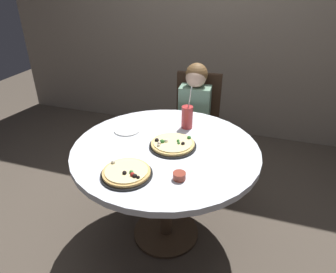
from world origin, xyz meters
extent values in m
plane|color=#4C4238|center=(0.00, 0.00, 0.00)|extent=(8.00, 8.00, 0.00)
cube|color=gray|center=(0.00, 1.86, 1.45)|extent=(5.20, 0.12, 2.90)
cylinder|color=silver|center=(0.00, 0.00, 0.73)|extent=(1.19, 1.19, 0.04)
cylinder|color=#4C3826|center=(0.00, 0.00, 0.36)|extent=(0.09, 0.09, 0.69)
cylinder|color=#4C3826|center=(0.00, 0.00, 0.01)|extent=(0.48, 0.48, 0.02)
cube|color=#382619|center=(0.00, 0.81, 0.43)|extent=(0.43, 0.43, 0.04)
cube|color=#382619|center=(-0.01, 0.99, 0.69)|extent=(0.40, 0.07, 0.52)
cylinder|color=#382619|center=(-0.16, 0.62, 0.21)|extent=(0.04, 0.04, 0.41)
cylinder|color=#382619|center=(0.18, 0.65, 0.21)|extent=(0.04, 0.04, 0.41)
cylinder|color=#382619|center=(-0.18, 0.96, 0.21)|extent=(0.04, 0.04, 0.41)
cylinder|color=#382619|center=(0.16, 0.99, 0.21)|extent=(0.04, 0.04, 0.41)
cube|color=#3F4766|center=(0.01, 0.65, 0.23)|extent=(0.26, 0.34, 0.45)
cube|color=slate|center=(0.00, 0.79, 0.67)|extent=(0.27, 0.18, 0.44)
sphere|color=beige|center=(0.00, 0.79, 0.97)|extent=(0.17, 0.17, 0.17)
sphere|color=brown|center=(0.00, 0.81, 0.99)|extent=(0.18, 0.18, 0.18)
cylinder|color=black|center=(0.04, 0.02, 0.76)|extent=(0.30, 0.30, 0.01)
cylinder|color=#D8B266|center=(0.04, 0.02, 0.77)|extent=(0.28, 0.28, 0.02)
cylinder|color=beige|center=(0.04, 0.02, 0.78)|extent=(0.25, 0.25, 0.01)
sphere|color=#387F33|center=(0.07, 0.04, 0.79)|extent=(0.02, 0.02, 0.02)
sphere|color=#387F33|center=(-0.02, -0.01, 0.79)|extent=(0.03, 0.03, 0.03)
sphere|color=#387F33|center=(0.08, 0.01, 0.79)|extent=(0.02, 0.02, 0.02)
sphere|color=black|center=(-0.06, 0.00, 0.79)|extent=(0.03, 0.03, 0.03)
sphere|color=#387F33|center=(0.13, 0.10, 0.79)|extent=(0.03, 0.03, 0.03)
sphere|color=beige|center=(0.00, 0.01, 0.79)|extent=(0.02, 0.02, 0.02)
sphere|color=black|center=(0.11, 0.01, 0.79)|extent=(0.02, 0.02, 0.02)
sphere|color=beige|center=(-0.03, -0.03, 0.79)|extent=(0.02, 0.02, 0.02)
sphere|color=beige|center=(-0.03, -0.06, 0.79)|extent=(0.02, 0.02, 0.02)
cylinder|color=black|center=(-0.11, -0.35, 0.76)|extent=(0.29, 0.29, 0.01)
cylinder|color=tan|center=(-0.11, -0.35, 0.77)|extent=(0.26, 0.26, 0.02)
cylinder|color=beige|center=(-0.11, -0.35, 0.78)|extent=(0.23, 0.23, 0.01)
sphere|color=black|center=(-0.04, -0.39, 0.79)|extent=(0.03, 0.03, 0.03)
sphere|color=#B2231E|center=(-0.05, -0.39, 0.79)|extent=(0.03, 0.03, 0.03)
sphere|color=#387F33|center=(-0.07, -0.37, 0.79)|extent=(0.02, 0.02, 0.02)
sphere|color=black|center=(-0.10, -0.38, 0.79)|extent=(0.02, 0.02, 0.02)
sphere|color=beige|center=(-0.20, -0.31, 0.79)|extent=(0.03, 0.03, 0.03)
sphere|color=black|center=(-0.02, -0.40, 0.79)|extent=(0.02, 0.02, 0.02)
cylinder|color=#B73333|center=(0.06, 0.31, 0.83)|extent=(0.08, 0.08, 0.16)
cylinder|color=white|center=(0.07, 0.31, 0.95)|extent=(0.03, 0.02, 0.22)
cylinder|color=brown|center=(0.18, -0.30, 0.77)|extent=(0.07, 0.07, 0.04)
cylinder|color=white|center=(-0.33, 0.13, 0.76)|extent=(0.18, 0.18, 0.01)
camera|label=1|loc=(0.52, -1.55, 1.72)|focal=32.13mm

